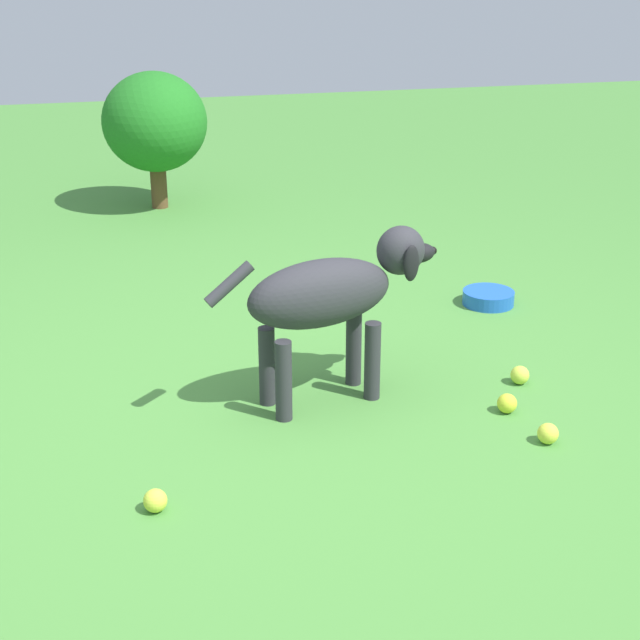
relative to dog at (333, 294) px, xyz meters
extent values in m
plane|color=#478438|center=(0.18, -0.22, -0.38)|extent=(14.00, 14.00, 0.00)
ellipsoid|color=#2D2D33|center=(0.01, -0.05, 0.01)|extent=(0.31, 0.54, 0.23)
cylinder|color=#2D2D33|center=(-0.09, 0.10, -0.24)|extent=(0.05, 0.05, 0.27)
cylinder|color=#2D2D33|center=(0.04, 0.13, -0.24)|extent=(0.05, 0.05, 0.27)
cylinder|color=#2D2D33|center=(-0.01, -0.22, -0.24)|extent=(0.05, 0.05, 0.27)
cylinder|color=#2D2D33|center=(0.11, -0.19, -0.24)|extent=(0.05, 0.05, 0.27)
ellipsoid|color=#2D2D33|center=(-0.06, 0.25, 0.11)|extent=(0.18, 0.20, 0.17)
ellipsoid|color=black|center=(-0.08, 0.32, 0.09)|extent=(0.10, 0.13, 0.07)
sphere|color=black|center=(-0.09, 0.37, 0.09)|extent=(0.03, 0.03, 0.03)
ellipsoid|color=black|center=(-0.13, 0.22, 0.09)|extent=(0.04, 0.06, 0.13)
ellipsoid|color=black|center=(0.02, 0.26, 0.09)|extent=(0.04, 0.06, 0.13)
cylinder|color=#2D2D33|center=(0.08, -0.35, 0.09)|extent=(0.08, 0.17, 0.13)
sphere|color=#C5DC42|center=(0.06, 0.67, -0.34)|extent=(0.07, 0.07, 0.07)
sphere|color=#C9D531|center=(0.25, 0.53, -0.34)|extent=(0.07, 0.07, 0.07)
sphere|color=#C4E436|center=(-0.69, 0.02, -0.34)|extent=(0.07, 0.07, 0.07)
sphere|color=#D0DC3F|center=(0.47, 0.56, -0.34)|extent=(0.07, 0.07, 0.07)
sphere|color=#C9D83E|center=(0.55, -0.65, -0.34)|extent=(0.07, 0.07, 0.07)
cylinder|color=blue|center=(-0.69, 0.88, -0.35)|extent=(0.22, 0.22, 0.06)
cylinder|color=brown|center=(-2.65, -0.34, -0.26)|extent=(0.09, 0.09, 0.24)
ellipsoid|color=#1E6E1E|center=(-2.65, -0.34, 0.12)|extent=(0.66, 0.60, 0.56)
camera|label=1|loc=(2.76, -0.76, 1.06)|focal=52.35mm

